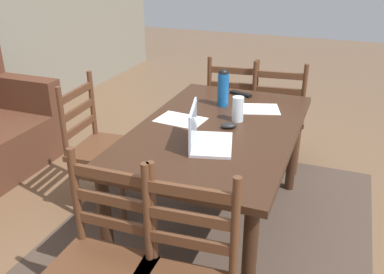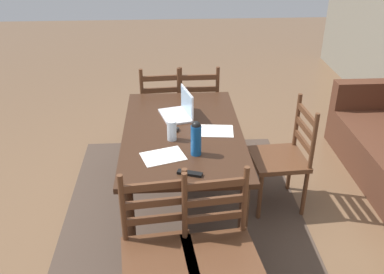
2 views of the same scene
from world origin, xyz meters
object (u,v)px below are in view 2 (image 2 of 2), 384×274
object	(u,v)px
tv_remote	(190,173)
chair_right_near	(158,254)
dining_table	(183,140)
chair_left_far	(197,107)
drinking_glass	(172,130)
computer_mouse	(174,129)
laptop	(180,110)
water_bottle	(196,137)
chair_left_near	(161,108)
chair_right_far	(220,251)
chair_far_head	(283,157)

from	to	relation	value
tv_remote	chair_right_near	bearing A→B (deg)	172.74
dining_table	chair_left_far	distance (m)	1.10
dining_table	chair_right_near	xyz separation A→B (m)	(1.07, -0.19, -0.19)
drinking_glass	computer_mouse	world-z (taller)	drinking_glass
laptop	drinking_glass	size ratio (longest dim) A/B	2.32
tv_remote	water_bottle	bearing A→B (deg)	6.99
tv_remote	chair_left_near	bearing A→B (deg)	26.59
chair_right_near	chair_left_far	bearing A→B (deg)	169.84
tv_remote	dining_table	bearing A→B (deg)	21.72
chair_right_near	chair_left_far	world-z (taller)	same
computer_mouse	chair_right_far	bearing A→B (deg)	-17.11
chair_right_far	tv_remote	size ratio (longest dim) A/B	5.59
laptop	computer_mouse	bearing A→B (deg)	-12.47
chair_right_near	chair_right_far	bearing A→B (deg)	90.00
chair_far_head	drinking_glass	bearing A→B (deg)	-80.96
chair_right_near	laptop	world-z (taller)	laptop
water_bottle	drinking_glass	bearing A→B (deg)	-143.80
chair_far_head	chair_right_near	size ratio (longest dim) A/B	1.00
chair_left_far	dining_table	bearing A→B (deg)	-10.06
chair_right_far	tv_remote	bearing A→B (deg)	-159.53
dining_table	chair_right_far	xyz separation A→B (m)	(1.07, 0.18, -0.19)
chair_right_near	laptop	distance (m)	1.39
chair_left_far	computer_mouse	size ratio (longest dim) A/B	9.50
chair_far_head	water_bottle	bearing A→B (deg)	-63.57
drinking_glass	chair_left_far	bearing A→B (deg)	167.21
laptop	water_bottle	size ratio (longest dim) A/B	1.39
chair_right_far	drinking_glass	world-z (taller)	chair_right_far
drinking_glass	laptop	bearing A→B (deg)	169.23
laptop	computer_mouse	size ratio (longest dim) A/B	3.66
chair_right_near	laptop	size ratio (longest dim) A/B	2.60
dining_table	chair_left_near	xyz separation A→B (m)	(-1.06, -0.19, -0.19)
dining_table	chair_right_near	size ratio (longest dim) A/B	1.63
chair_right_far	chair_left_far	bearing A→B (deg)	179.85
chair_left_near	chair_right_near	distance (m)	2.13
chair_right_near	chair_far_head	bearing A→B (deg)	135.91
chair_right_far	tv_remote	distance (m)	0.54
chair_right_near	drinking_glass	distance (m)	0.99
computer_mouse	tv_remote	size ratio (longest dim) A/B	0.59
chair_right_far	water_bottle	distance (m)	0.81
chair_left_far	tv_remote	bearing A→B (deg)	-5.54
chair_left_far	drinking_glass	distance (m)	1.29
chair_right_near	water_bottle	distance (m)	0.85
chair_right_far	chair_left_far	world-z (taller)	same
chair_far_head	chair_right_far	xyz separation A→B (m)	(1.07, -0.66, 0.00)
water_bottle	computer_mouse	distance (m)	0.41
chair_left_far	computer_mouse	world-z (taller)	chair_left_far
chair_right_near	laptop	xyz separation A→B (m)	(-1.34, 0.19, 0.34)
chair_far_head	tv_remote	xyz separation A→B (m)	(0.64, -0.82, 0.29)
water_bottle	computer_mouse	xyz separation A→B (m)	(-0.36, -0.15, -0.12)
water_bottle	computer_mouse	world-z (taller)	water_bottle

